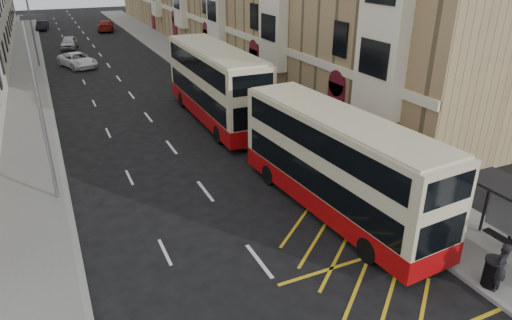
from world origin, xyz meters
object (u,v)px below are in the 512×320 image
double_decker_front (336,164)px  pedestrian_near (500,267)px  car_red (106,26)px  white_van (77,60)px  litter_bin (493,272)px  double_decker_rear (215,85)px  street_lamp_far (31,19)px  car_silver (69,43)px  street_lamp_near (40,103)px  pedestrian_far (397,197)px  car_dark (42,26)px

double_decker_front → pedestrian_near: (1.87, -6.76, -1.23)m
car_red → white_van: bearing=84.7°
car_red → litter_bin: bearing=102.0°
pedestrian_near → white_van: size_ratio=0.34×
white_van → double_decker_rear: bearing=-90.7°
street_lamp_far → car_silver: (3.56, 9.38, -3.91)m
street_lamp_near → double_decker_front: street_lamp_near is taller
pedestrian_far → street_lamp_near: bearing=-5.1°
pedestrian_near → car_red: bearing=-109.4°
car_dark → car_red: car_red is taller
car_silver → white_van: bearing=-79.1°
double_decker_front → double_decker_rear: double_decker_rear is taller
street_lamp_far → pedestrian_far: 40.08m
double_decker_rear → car_dark: double_decker_rear is taller
pedestrian_near → white_van: pedestrian_near is taller
white_van → car_silver: (0.06, 10.99, 0.02)m
white_van → street_lamp_far: bearing=136.5°
car_silver → car_red: (6.07, 12.61, 0.07)m
pedestrian_far → white_van: bearing=-49.3°
double_decker_rear → litter_bin: bearing=-82.8°
pedestrian_far → litter_bin: bearing=115.4°
car_dark → white_van: bearing=-77.0°
litter_bin → pedestrian_near: bearing=-90.0°
car_silver → street_lamp_near: bearing=-83.9°
pedestrian_near → pedestrian_far: bearing=-113.0°
double_decker_front → car_red: double_decker_front is taller
street_lamp_far → white_van: (3.50, -1.61, -3.93)m
double_decker_rear → car_red: size_ratio=2.26×
street_lamp_near → car_red: size_ratio=1.47×
litter_bin → car_dark: (-11.55, 69.64, -0.03)m
double_decker_front → pedestrian_far: double_decker_front is taller
street_lamp_near → car_silver: bearing=84.8°
pedestrian_far → car_silver: pedestrian_far is taller
pedestrian_near → pedestrian_far: size_ratio=0.94×
street_lamp_near → pedestrian_near: (12.70, -12.85, -3.61)m
car_silver → street_lamp_far: bearing=-99.5°
double_decker_rear → car_red: bearing=91.7°
pedestrian_far → car_silver: size_ratio=0.44×
pedestrian_near → car_red: pedestrian_near is taller
street_lamp_far → double_decker_rear: street_lamp_far is taller
white_van → pedestrian_near: bearing=-96.3°
litter_bin → car_red: car_red is taller
double_decker_front → car_silver: 46.07m
car_red → double_decker_front: bearing=100.4°
car_silver → car_dark: bearing=109.0°
litter_bin → car_dark: car_dark is taller
white_van → car_silver: bearing=70.8°
double_decker_front → pedestrian_far: size_ratio=6.00×
double_decker_front → pedestrian_near: size_ratio=6.39×
street_lamp_near → litter_bin: street_lamp_near is taller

